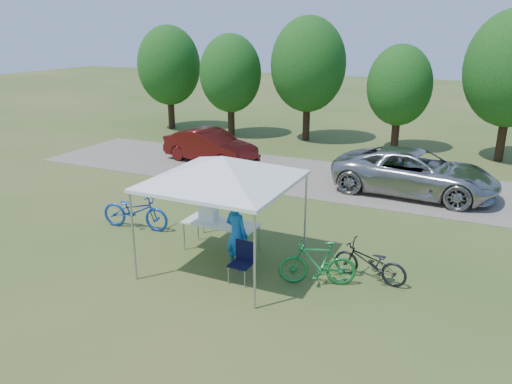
% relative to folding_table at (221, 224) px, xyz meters
% --- Properties ---
extents(ground, '(100.00, 100.00, 0.00)m').
position_rel_folding_table_xyz_m(ground, '(0.46, -0.67, -0.75)').
color(ground, '#2D5119').
rests_on(ground, ground).
extents(gravel_strip, '(24.00, 5.00, 0.02)m').
position_rel_folding_table_xyz_m(gravel_strip, '(0.46, 7.33, -0.74)').
color(gravel_strip, gray).
rests_on(gravel_strip, ground).
extents(canopy, '(4.53, 4.53, 3.00)m').
position_rel_folding_table_xyz_m(canopy, '(0.46, -0.67, 1.90)').
color(canopy, '#A5A5AA').
rests_on(canopy, ground).
extents(treeline, '(24.89, 4.28, 6.30)m').
position_rel_folding_table_xyz_m(treeline, '(0.17, 13.38, 2.78)').
color(treeline, '#382314').
rests_on(treeline, ground).
extents(folding_table, '(1.93, 0.80, 0.79)m').
position_rel_folding_table_xyz_m(folding_table, '(0.00, 0.00, 0.00)').
color(folding_table, white).
rests_on(folding_table, ground).
extents(folding_chair, '(0.48, 0.50, 0.92)m').
position_rel_folding_table_xyz_m(folding_chair, '(1.20, -1.16, -0.21)').
color(folding_chair, black).
rests_on(folding_chair, ground).
extents(cooler, '(0.46, 0.32, 0.33)m').
position_rel_folding_table_xyz_m(cooler, '(-0.35, 0.00, 0.21)').
color(cooler, white).
rests_on(cooler, folding_table).
extents(ice_cream_cup, '(0.08, 0.08, 0.06)m').
position_rel_folding_table_xyz_m(ice_cream_cup, '(0.54, -0.05, 0.07)').
color(ice_cream_cup, gold).
rests_on(ice_cream_cup, folding_table).
extents(cyclist, '(0.72, 0.57, 1.73)m').
position_rel_folding_table_xyz_m(cyclist, '(0.80, -0.68, 0.12)').
color(cyclist, blue).
rests_on(cyclist, ground).
extents(bike_blue, '(2.12, 0.98, 1.07)m').
position_rel_folding_table_xyz_m(bike_blue, '(-2.96, 0.31, -0.21)').
color(bike_blue, '#1340A8').
rests_on(bike_blue, ground).
extents(bike_green, '(1.80, 1.08, 1.04)m').
position_rel_folding_table_xyz_m(bike_green, '(2.79, -0.64, -0.23)').
color(bike_green, '#1C8037').
rests_on(bike_green, ground).
extents(bike_dark, '(1.77, 0.82, 0.90)m').
position_rel_folding_table_xyz_m(bike_dark, '(3.81, 0.03, -0.30)').
color(bike_dark, black).
rests_on(bike_dark, ground).
extents(minivan, '(5.62, 2.84, 1.52)m').
position_rel_folding_table_xyz_m(minivan, '(3.78, 6.90, 0.03)').
color(minivan, '#A8A9A4').
rests_on(minivan, gravel_strip).
extents(sedan, '(4.45, 2.27, 1.40)m').
position_rel_folding_table_xyz_m(sedan, '(-4.70, 7.61, -0.03)').
color(sedan, '#4C0F0C').
rests_on(sedan, gravel_strip).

